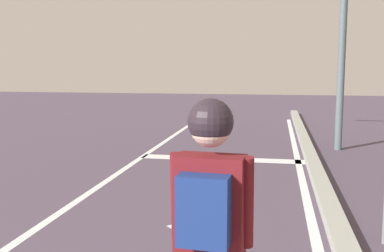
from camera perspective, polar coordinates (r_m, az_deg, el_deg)
lane_line_center at (r=6.92m, az=-12.87°, el=-8.24°), size 0.12×20.00×0.01m
lane_line_curbside at (r=6.39m, az=14.35°, el=-9.60°), size 0.12×20.00×0.01m
stop_bar at (r=9.19m, az=3.80°, el=-4.15°), size 3.29×0.40×0.01m
lane_arrow_head at (r=5.43m, az=0.63°, el=-12.49°), size 0.71×0.71×0.01m
curb_strip at (r=6.40m, az=16.63°, el=-9.04°), size 0.24×24.00×0.14m
skater at (r=2.42m, az=2.19°, el=-10.82°), size 0.45×0.61×1.61m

